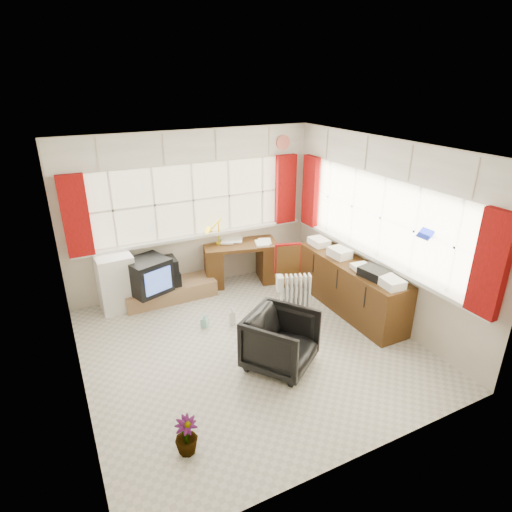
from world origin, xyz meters
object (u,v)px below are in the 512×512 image
Objects in this scene: crt_tv at (148,276)px; tv_bench at (170,291)px; radiator at (295,300)px; office_chair at (281,341)px; credenza at (350,286)px; mini_fridge at (116,282)px; desk at (241,260)px; task_chair at (289,274)px; desk_lamp at (219,226)px.

tv_bench is at bearing 17.09° from crt_tv.
radiator is 2.18m from crt_tv.
office_chair reaches higher than radiator.
credenza is at bearing -13.09° from radiator.
radiator is at bearing -32.35° from mini_fridge.
office_chair is at bearing -103.17° from desk.
credenza is at bearing -36.25° from task_chair.
task_chair is 0.68× the size of tv_bench.
credenza is (0.73, -0.53, -0.12)m from task_chair.
task_chair is at bearing 20.29° from office_chair.
desk_lamp is at bearing 3.41° from mini_fridge.
credenza is 1.43× the size of tv_bench.
desk_lamp reaches higher than desk.
task_chair reaches higher than office_chair.
radiator is at bearing -80.89° from desk.
mini_fridge is at bearing 87.13° from office_chair.
crt_tv reaches higher than desk.
office_chair is 1.08× the size of crt_tv.
credenza is at bearing -28.61° from crt_tv.
desk is 1.58m from crt_tv.
tv_bench is at bearing 137.67° from radiator.
desk is 0.70m from desk_lamp.
desk_lamp is (-0.32, 0.13, 0.61)m from desk.
radiator is 1.98m from tv_bench.
office_chair is 0.38× the size of credenza.
task_chair is at bearing -24.71° from mini_fridge.
crt_tv is 0.48m from mini_fridge.
radiator is (0.22, -1.38, -0.12)m from desk.
crt_tv is at bearing 145.43° from radiator.
task_chair is (0.63, -1.17, -0.49)m from desk_lamp.
desk_lamp reaches higher than task_chair.
radiator is 0.77× the size of mini_fridge.
radiator is 0.47× the size of tv_bench.
mini_fridge reaches higher than radiator.
task_chair reaches higher than credenza.
crt_tv is (-1.88, 0.89, -0.00)m from task_chair.
office_chair is 1.16× the size of radiator.
radiator is 0.93× the size of crt_tv.
task_chair is at bearing -73.20° from desk.
office_chair is 0.54× the size of tv_bench.
office_chair is at bearing -130.04° from radiator.
desk is 0.65× the size of credenza.
tv_bench is (-1.46, 1.33, -0.14)m from radiator.
office_chair is 2.35m from tv_bench.
desk is 1.40m from radiator.
credenza is at bearing -33.70° from tv_bench.
credenza and mini_fridge have the same top height.
tv_bench is 1.65× the size of mini_fridge.
mini_fridge is at bearing 174.05° from tv_bench.
task_chair is at bearing -25.30° from crt_tv.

